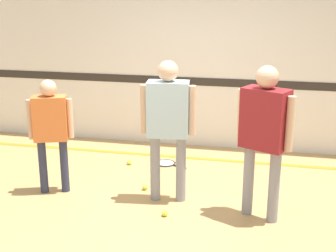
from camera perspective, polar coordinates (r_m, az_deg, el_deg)
The scene contains 11 objects.
ground_plane at distance 5.39m, azimuth -0.13°, elevation -9.77°, with size 16.00×16.00×0.00m, color tan.
wall_back at distance 7.07m, azimuth 3.84°, elevation 10.03°, with size 16.00×0.07×3.20m.
floor_stripe at distance 6.85m, azimuth 2.81°, elevation -3.89°, with size 14.40×0.10×0.01m.
person_instructor at distance 5.20m, azimuth 0.00°, elevation 1.18°, with size 0.62×0.30×1.63m.
person_student_left at distance 5.63m, azimuth -14.12°, elevation 0.22°, with size 0.50×0.33×1.38m.
person_student_right at distance 4.88m, azimuth 11.67°, elevation -0.09°, with size 0.57×0.43×1.65m.
racket_spare_on_floor at distance 6.61m, azimuth -0.16°, elevation -4.58°, with size 0.51×0.37×0.03m.
tennis_ball_near_instructor at distance 5.16m, azimuth -0.39°, elevation -10.60°, with size 0.07×0.07×0.07m, color #CCE038.
tennis_ball_by_spare_racket at distance 6.65m, azimuth 1.20°, elevation -4.23°, with size 0.07×0.07×0.07m, color #CCE038.
tennis_ball_stray_left at distance 6.60m, azimuth -4.75°, elevation -4.45°, with size 0.07×0.07×0.07m, color #CCE038.
tennis_ball_stray_right at distance 5.79m, azimuth -2.83°, elevation -7.47°, with size 0.07×0.07×0.07m, color #CCE038.
Camera 1 is at (1.05, -4.72, 2.38)m, focal length 50.00 mm.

